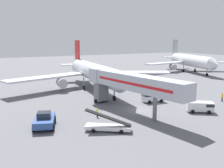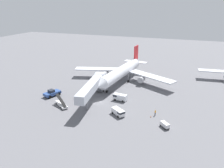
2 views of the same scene
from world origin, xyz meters
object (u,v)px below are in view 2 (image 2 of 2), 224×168
at_px(service_van_near_left, 120,97).
at_px(ground_crew_worker_foreground, 155,113).
at_px(pushback_tug, 52,93).
at_px(jet_bridge, 93,86).
at_px(safety_cone_alpha, 151,117).
at_px(service_van_far_left, 118,112).
at_px(belt_loader_truck, 61,104).
at_px(ground_crew_worker_midground, 76,96).
at_px(airplane_at_gate, 122,71).
at_px(baggage_cart_mid_right, 165,125).

height_order(service_van_near_left, ground_crew_worker_foreground, service_van_near_left).
relative_size(pushback_tug, ground_crew_worker_foreground, 3.58).
height_order(jet_bridge, safety_cone_alpha, jet_bridge).
height_order(jet_bridge, service_van_far_left, jet_bridge).
xyz_separation_m(jet_bridge, safety_cone_alpha, (20.65, -4.65, -5.14)).
relative_size(belt_loader_truck, service_van_near_left, 1.33).
height_order(belt_loader_truck, ground_crew_worker_foreground, belt_loader_truck).
bearing_deg(jet_bridge, pushback_tug, -175.81).
relative_size(service_van_near_left, ground_crew_worker_midground, 2.92).
relative_size(pushback_tug, service_van_far_left, 1.36).
bearing_deg(jet_bridge, safety_cone_alpha, -12.68).
bearing_deg(belt_loader_truck, jet_bridge, 42.58).
relative_size(jet_bridge, belt_loader_truck, 3.74).
bearing_deg(jet_bridge, service_van_far_left, -30.51).
bearing_deg(ground_crew_worker_foreground, jet_bridge, 171.90).
xyz_separation_m(ground_crew_worker_foreground, safety_cone_alpha, (-0.92, -1.58, -0.73)).
bearing_deg(belt_loader_truck, airplane_at_gate, 69.41).
height_order(airplane_at_gate, jet_bridge, airplane_at_gate).
height_order(service_van_near_left, baggage_cart_mid_right, service_van_near_left).
xyz_separation_m(baggage_cart_mid_right, safety_cone_alpha, (-4.55, 4.29, -0.55)).
distance_m(pushback_tug, service_van_far_left, 27.39).
distance_m(pushback_tug, ground_crew_worker_midground, 9.11).
xyz_separation_m(airplane_at_gate, jet_bridge, (-3.15, -22.07, 0.83)).
distance_m(pushback_tug, belt_loader_truck, 9.77).
height_order(service_van_near_left, ground_crew_worker_midground, service_van_near_left).
bearing_deg(airplane_at_gate, ground_crew_worker_midground, -113.02).
height_order(jet_bridge, baggage_cart_mid_right, jet_bridge).
relative_size(belt_loader_truck, safety_cone_alpha, 13.16).
relative_size(baggage_cart_mid_right, ground_crew_worker_midground, 1.73).
bearing_deg(ground_crew_worker_foreground, service_van_far_left, -160.61).
height_order(belt_loader_truck, ground_crew_worker_midground, belt_loader_truck).
relative_size(service_van_near_left, baggage_cart_mid_right, 1.68).
distance_m(service_van_far_left, safety_cone_alpha, 9.58).
bearing_deg(service_van_near_left, ground_crew_worker_midground, -164.80).
relative_size(belt_loader_truck, baggage_cart_mid_right, 2.25).
bearing_deg(safety_cone_alpha, pushback_tug, 174.45).
bearing_deg(pushback_tug, safety_cone_alpha, -5.55).
bearing_deg(safety_cone_alpha, belt_loader_truck, -174.85).
bearing_deg(ground_crew_worker_foreground, pushback_tug, 177.01).
relative_size(pushback_tug, safety_cone_alpha, 13.38).
bearing_deg(service_van_near_left, belt_loader_truck, -146.27).
distance_m(airplane_at_gate, service_van_near_left, 19.48).
xyz_separation_m(baggage_cart_mid_right, ground_crew_worker_foreground, (-3.63, 5.87, 0.18)).
height_order(service_van_far_left, ground_crew_worker_foreground, service_van_far_left).
relative_size(service_van_far_left, safety_cone_alpha, 9.87).
xyz_separation_m(airplane_at_gate, belt_loader_truck, (-11.00, -29.28, -3.78)).
bearing_deg(pushback_tug, ground_crew_worker_foreground, -2.99).
height_order(ground_crew_worker_foreground, ground_crew_worker_midground, ground_crew_worker_foreground).
bearing_deg(service_van_far_left, baggage_cart_mid_right, -9.28).
distance_m(service_van_near_left, safety_cone_alpha, 14.87).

